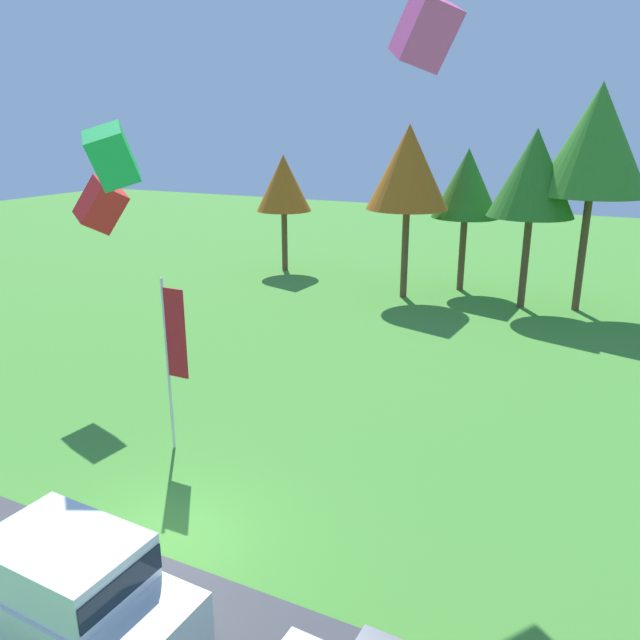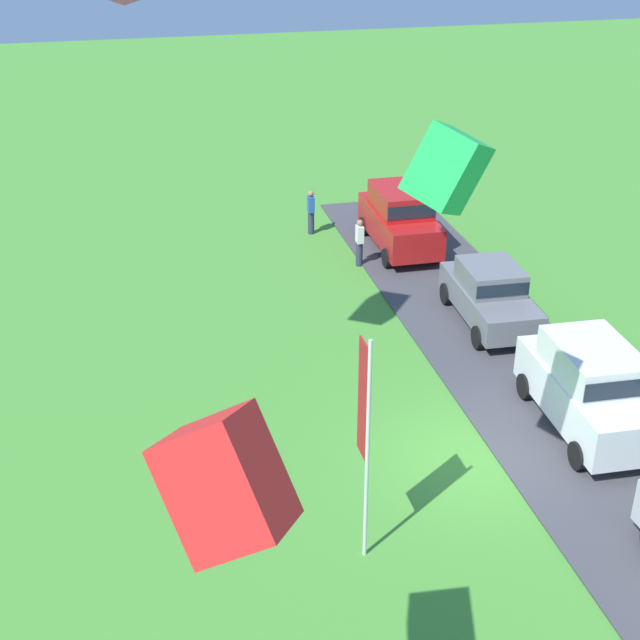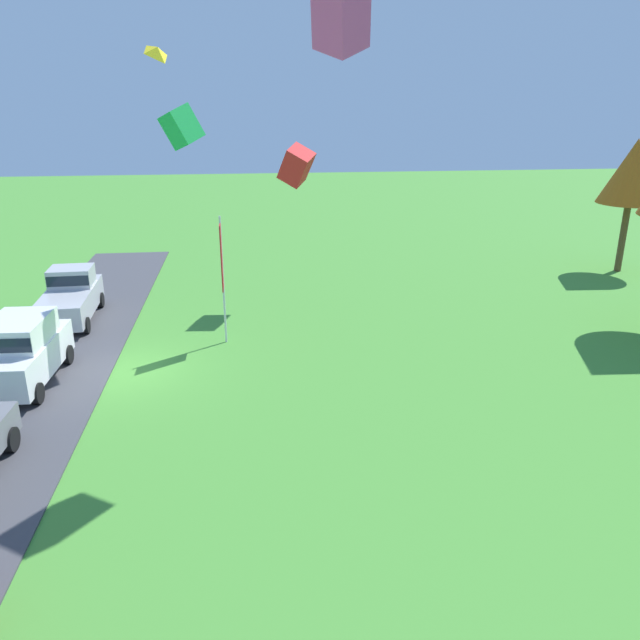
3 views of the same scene
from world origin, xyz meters
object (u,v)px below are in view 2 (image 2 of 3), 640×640
at_px(car_sedan_by_flagpole, 490,293).
at_px(person_on_lawn, 311,212).
at_px(flag_banner, 365,418).
at_px(kite_box_high_right, 226,483).
at_px(kite_box_high_left, 447,169).
at_px(car_suv_mid_row, 590,384).
at_px(car_suv_near_entrance, 400,216).
at_px(person_watching_sky, 359,242).

xyz_separation_m(car_sedan_by_flagpole, person_on_lawn, (8.53, 3.62, -0.16)).
distance_m(flag_banner, kite_box_high_right, 7.02).
bearing_deg(kite_box_high_left, car_suv_mid_row, -58.49).
height_order(person_on_lawn, kite_box_high_left, kite_box_high_left).
height_order(car_suv_mid_row, car_suv_near_entrance, same).
relative_size(car_suv_near_entrance, person_watching_sky, 2.70).
relative_size(person_watching_sky, kite_box_high_left, 1.39).
bearing_deg(kite_box_high_right, person_watching_sky, -20.18).
bearing_deg(car_suv_mid_row, car_suv_near_entrance, 4.30).
distance_m(person_watching_sky, kite_box_high_right, 21.32).
relative_size(flag_banner, kite_box_high_left, 4.05).
height_order(car_sedan_by_flagpole, flag_banner, flag_banner).
distance_m(car_suv_mid_row, flag_banner, 7.42).
height_order(car_suv_near_entrance, person_watching_sky, car_suv_near_entrance).
bearing_deg(person_on_lawn, car_suv_mid_row, -165.67).
bearing_deg(car_suv_mid_row, kite_box_high_left, 121.51).
bearing_deg(car_suv_near_entrance, kite_box_high_right, 156.41).
xyz_separation_m(car_suv_mid_row, car_suv_near_entrance, (12.15, 0.91, 0.00)).
relative_size(car_sedan_by_flagpole, person_watching_sky, 2.62).
distance_m(person_watching_sky, person_on_lawn, 3.49).
distance_m(car_sedan_by_flagpole, kite_box_high_left, 12.79).
xyz_separation_m(car_suv_mid_row, car_sedan_by_flagpole, (5.90, 0.07, -0.25)).
bearing_deg(car_suv_mid_row, person_on_lawn, 14.33).
bearing_deg(person_on_lawn, flag_banner, 170.56).
xyz_separation_m(car_suv_near_entrance, person_on_lawn, (2.28, 2.77, -0.42)).
distance_m(car_suv_mid_row, person_on_lawn, 14.90).
xyz_separation_m(person_watching_sky, person_on_lawn, (3.36, 0.97, 0.00)).
bearing_deg(kite_box_high_left, car_sedan_by_flagpole, -30.05).
distance_m(car_suv_near_entrance, kite_box_high_left, 17.49).
xyz_separation_m(car_suv_near_entrance, flag_banner, (-15.05, 5.65, 1.86)).
xyz_separation_m(car_sedan_by_flagpole, kite_box_high_right, (-14.19, 9.77, 5.21)).
bearing_deg(kite_box_high_left, car_suv_near_entrance, -16.19).
bearing_deg(flag_banner, person_watching_sky, -15.39).
height_order(person_watching_sky, kite_box_high_left, kite_box_high_left).
height_order(car_sedan_by_flagpole, person_watching_sky, car_sedan_by_flagpole).
bearing_deg(person_watching_sky, car_suv_near_entrance, -59.26).
distance_m(car_sedan_by_flagpole, kite_box_high_right, 18.00).
height_order(car_suv_mid_row, person_on_lawn, car_suv_mid_row).
bearing_deg(person_on_lawn, car_suv_near_entrance, -129.47).
distance_m(car_sedan_by_flagpole, flag_banner, 11.14).
height_order(car_suv_mid_row, kite_box_high_left, kite_box_high_left).
relative_size(car_sedan_by_flagpole, car_suv_near_entrance, 0.97).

